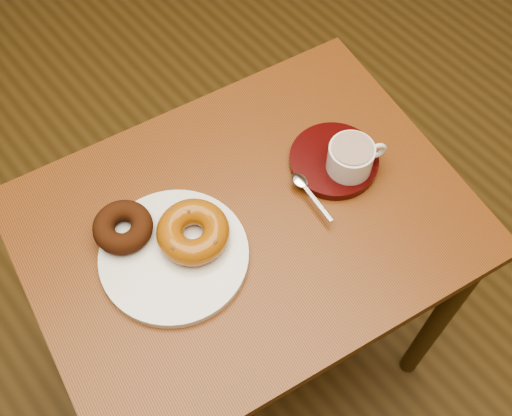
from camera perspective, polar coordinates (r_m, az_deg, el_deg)
ground at (r=1.78m, az=-13.63°, el=-10.00°), size 6.00×6.00×0.00m
cafe_table at (r=1.17m, az=-0.75°, el=-3.74°), size 0.82×0.67×0.69m
donut_plate at (r=1.05m, az=-7.29°, el=-4.22°), size 0.26×0.26×0.01m
donut_cinnamon at (r=1.06m, az=-11.75°, el=-1.67°), size 0.12×0.12×0.04m
donut_caramel at (r=1.03m, az=-5.62°, el=-2.13°), size 0.16×0.16×0.04m
saucer at (r=1.14m, az=6.92°, el=4.21°), size 0.16×0.16×0.02m
coffee_cup at (r=1.10m, az=8.48°, el=4.50°), size 0.10×0.08×0.06m
teaspoon at (r=1.09m, az=4.21°, el=2.07°), size 0.03×0.11×0.01m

